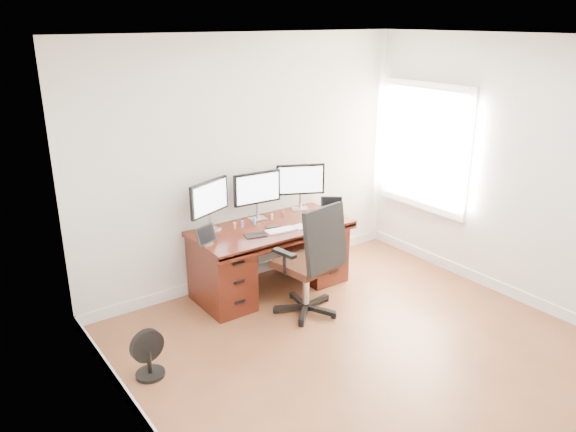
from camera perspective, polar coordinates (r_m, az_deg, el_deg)
ground at (r=5.05m, az=10.28°, el=-14.95°), size 4.50×4.50×0.00m
back_wall at (r=6.12m, az=-4.10°, el=5.45°), size 4.00×0.10×2.70m
right_wall at (r=6.05m, az=23.78°, el=3.69°), size 0.10×4.50×2.70m
desk at (r=6.09m, az=-1.81°, el=-4.01°), size 1.70×0.80×0.75m
office_chair at (r=5.61m, az=2.26°, el=-6.37°), size 0.71×0.71×1.17m
floor_fan at (r=4.91m, az=-13.98°, el=-13.50°), size 0.29×0.25×0.42m
monitor_left at (r=5.77m, az=-7.99°, el=1.69°), size 0.52×0.24×0.53m
monitor_center at (r=6.04m, az=-3.14°, el=2.68°), size 0.55×0.15×0.53m
monitor_right at (r=6.36m, az=1.27°, el=3.57°), size 0.51×0.27×0.53m
tablet_left at (r=5.49m, az=-8.26°, el=-2.02°), size 0.25×0.14×0.19m
tablet_right at (r=6.32m, az=4.49°, el=1.03°), size 0.23×0.20×0.19m
keyboard at (r=5.80m, az=-0.75°, el=-1.46°), size 0.32×0.17×0.01m
trackpad at (r=5.90m, az=1.24°, el=-1.10°), size 0.15×0.15×0.01m
drawing_tablet at (r=5.68m, az=-3.33°, el=-1.98°), size 0.24×0.19×0.01m
phone at (r=5.91m, az=-1.60°, el=-1.09°), size 0.15×0.11×0.01m
figurine_yellow at (r=5.86m, az=-5.44°, el=-0.93°), size 0.03×0.03×0.08m
figurine_purple at (r=5.91m, az=-4.67°, el=-0.75°), size 0.03×0.03×0.08m
figurine_blue at (r=5.98m, az=-3.41°, el=-0.45°), size 0.03×0.03×0.08m
figurine_pink at (r=6.09m, az=-1.65°, el=-0.04°), size 0.03×0.03×0.08m
figurine_brown at (r=6.17m, az=-0.51°, el=0.23°), size 0.03×0.03×0.08m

